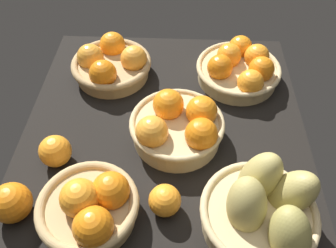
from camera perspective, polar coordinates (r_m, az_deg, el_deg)
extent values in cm
cube|color=black|center=(86.73, -0.67, -2.78)|extent=(84.00, 72.00, 3.00)
cylinder|color=tan|center=(73.62, -13.01, -13.95)|extent=(18.74, 18.74, 4.92)
torus|color=tan|center=(71.48, -13.36, -13.04)|extent=(20.78, 20.78, 2.04)
sphere|color=orange|center=(70.38, -9.57, -10.93)|extent=(7.79, 7.79, 7.79)
sphere|color=orange|center=(69.59, -14.60, -11.92)|extent=(7.79, 7.79, 7.79)
sphere|color=orange|center=(67.33, -12.42, -16.45)|extent=(7.79, 7.79, 7.79)
cylinder|color=tan|center=(72.74, 14.59, -15.04)|extent=(21.57, 21.57, 5.89)
torus|color=tan|center=(70.18, 15.06, -13.97)|extent=(23.14, 23.14, 1.57)
ellipsoid|color=tan|center=(71.66, 15.01, -8.77)|extent=(10.59, 13.03, 15.48)
ellipsoid|color=tan|center=(67.44, 13.01, -13.17)|extent=(12.77, 8.59, 14.19)
ellipsoid|color=#9E934C|center=(67.99, 19.71, -17.30)|extent=(14.41, 11.20, 14.64)
ellipsoid|color=tan|center=(72.06, 19.84, -10.86)|extent=(11.05, 14.14, 16.04)
cylinder|color=tan|center=(101.40, 11.56, 8.33)|extent=(22.64, 22.64, 4.20)
torus|color=tan|center=(100.07, 11.74, 9.24)|extent=(24.09, 24.09, 1.45)
sphere|color=orange|center=(100.98, 10.18, 11.22)|extent=(7.08, 7.08, 7.08)
sphere|color=orange|center=(96.15, 8.69, 9.38)|extent=(7.08, 7.08, 7.08)
sphere|color=orange|center=(102.52, 14.65, 10.90)|extent=(7.08, 7.08, 7.08)
sphere|color=orange|center=(94.44, 13.64, 6.77)|extent=(7.08, 7.08, 7.08)
sphere|color=orange|center=(98.08, 15.37, 8.83)|extent=(7.08, 7.08, 7.08)
sphere|color=orange|center=(105.88, 12.02, 12.43)|extent=(7.08, 7.08, 7.08)
cylinder|color=tan|center=(83.15, 1.47, -1.18)|extent=(21.49, 21.49, 5.60)
torus|color=tan|center=(81.02, 1.51, 0.08)|extent=(22.95, 22.95, 1.45)
sphere|color=orange|center=(81.73, 5.65, 2.13)|extent=(7.65, 7.65, 7.65)
sphere|color=#F49E33|center=(77.51, -2.73, -1.34)|extent=(7.65, 7.65, 7.65)
sphere|color=orange|center=(82.63, 0.06, 3.30)|extent=(7.65, 7.65, 7.65)
sphere|color=orange|center=(77.30, 5.60, -1.73)|extent=(7.65, 7.65, 7.65)
cylinder|color=tan|center=(102.08, -9.34, 9.09)|extent=(21.03, 21.03, 4.31)
torus|color=tan|center=(100.73, -9.49, 10.02)|extent=(23.06, 23.06, 2.03)
sphere|color=#F49E33|center=(102.05, -12.89, 10.86)|extent=(7.64, 7.64, 7.64)
sphere|color=orange|center=(95.27, -10.85, 8.27)|extent=(7.64, 7.64, 7.64)
sphere|color=#F49E33|center=(99.06, -5.74, 10.80)|extent=(7.64, 7.64, 7.64)
sphere|color=orange|center=(105.58, -9.27, 12.96)|extent=(7.64, 7.64, 7.64)
sphere|color=orange|center=(82.37, -18.38, -4.34)|extent=(7.45, 7.45, 7.45)
sphere|color=orange|center=(77.54, -24.76, -11.89)|extent=(8.31, 8.31, 8.31)
sphere|color=orange|center=(71.83, -0.55, -12.68)|extent=(6.81, 6.81, 6.81)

